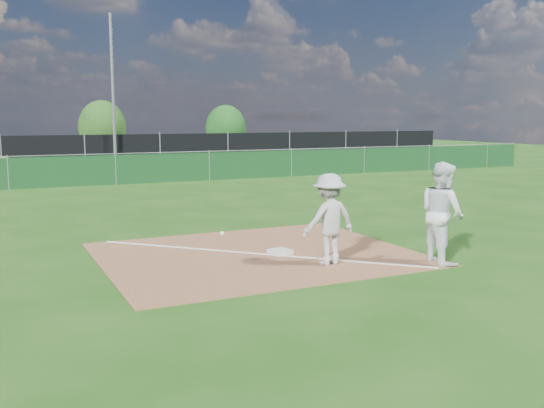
{
  "coord_description": "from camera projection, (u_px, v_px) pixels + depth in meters",
  "views": [
    {
      "loc": [
        -4.79,
        -9.76,
        2.71
      ],
      "look_at": [
        0.34,
        1.0,
        1.0
      ],
      "focal_mm": 40.0,
      "sensor_mm": 36.0,
      "label": 1
    }
  ],
  "objects": [
    {
      "name": "tree_right",
      "position": [
        226.0,
        128.0,
        45.97
      ],
      "size": [
        3.06,
        3.06,
        3.63
      ],
      "color": "#382316",
      "rests_on": "ground"
    },
    {
      "name": "light_pole",
      "position": [
        113.0,
        92.0,
        31.5
      ],
      "size": [
        0.16,
        0.16,
        8.0
      ],
      "primitive_type": "cylinder",
      "color": "slate",
      "rests_on": "ground"
    },
    {
      "name": "runner",
      "position": [
        442.0,
        213.0,
        11.25
      ],
      "size": [
        0.82,
        1.0,
        1.9
      ],
      "primitive_type": "imported",
      "rotation": [
        0.0,
        0.0,
        1.46
      ],
      "color": "white",
      "rests_on": "ground"
    },
    {
      "name": "foul_line",
      "position": [
        257.0,
        253.0,
        12.04
      ],
      "size": [
        5.01,
        5.01,
        0.01
      ],
      "primitive_type": "cube",
      "rotation": [
        0.0,
        0.0,
        0.79
      ],
      "color": "white",
      "rests_on": "infield_dirt"
    },
    {
      "name": "black_fence",
      "position": [
        85.0,
        152.0,
        31.57
      ],
      "size": [
        46.0,
        0.04,
        1.8
      ],
      "primitive_type": "cube",
      "color": "black",
      "rests_on": "ground"
    },
    {
      "name": "green_fence",
      "position": [
        116.0,
        170.0,
        24.47
      ],
      "size": [
        44.0,
        0.05,
        1.2
      ],
      "primitive_type": "cube",
      "color": "#0F3817",
      "rests_on": "ground"
    },
    {
      "name": "first_base",
      "position": [
        280.0,
        252.0,
        12.06
      ],
      "size": [
        0.44,
        0.44,
        0.08
      ],
      "primitive_type": "cube",
      "rotation": [
        0.0,
        0.0,
        0.16
      ],
      "color": "silver",
      "rests_on": "infield_dirt"
    },
    {
      "name": "tree_mid",
      "position": [
        102.0,
        127.0,
        42.7
      ],
      "size": [
        3.29,
        3.29,
        3.9
      ],
      "color": "#382316",
      "rests_on": "ground"
    },
    {
      "name": "play_at_first",
      "position": [
        329.0,
        219.0,
        11.09
      ],
      "size": [
        2.63,
        0.71,
        1.68
      ],
      "color": "silver",
      "rests_on": "infield_dirt"
    },
    {
      "name": "car_right",
      "position": [
        185.0,
        151.0,
        37.72
      ],
      "size": [
        4.19,
        1.9,
        1.19
      ],
      "primitive_type": "imported",
      "rotation": [
        0.0,
        0.0,
        1.63
      ],
      "color": "black",
      "rests_on": "parking_lot"
    },
    {
      "name": "infield_dirt",
      "position": [
        257.0,
        254.0,
        12.04
      ],
      "size": [
        6.0,
        5.0,
        0.02
      ],
      "primitive_type": "cube",
      "color": "brown",
      "rests_on": "ground"
    },
    {
      "name": "ground",
      "position": [
        146.0,
        200.0,
        20.08
      ],
      "size": [
        90.0,
        90.0,
        0.0
      ],
      "primitive_type": "plane",
      "color": "#1B480F",
      "rests_on": "ground"
    },
    {
      "name": "car_mid",
      "position": [
        25.0,
        152.0,
        35.4
      ],
      "size": [
        4.45,
        2.34,
        1.4
      ],
      "primitive_type": "imported",
      "rotation": [
        0.0,
        0.0,
        1.36
      ],
      "color": "black",
      "rests_on": "parking_lot"
    },
    {
      "name": "parking_lot",
      "position": [
        73.0,
        163.0,
        36.17
      ],
      "size": [
        46.0,
        9.0,
        0.01
      ],
      "primitive_type": "cube",
      "color": "black",
      "rests_on": "ground"
    }
  ]
}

